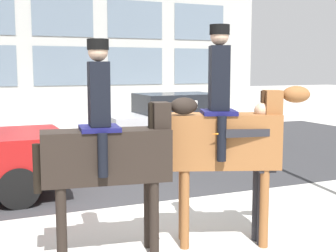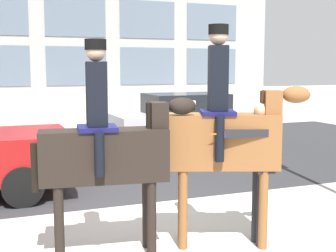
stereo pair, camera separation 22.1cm
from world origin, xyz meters
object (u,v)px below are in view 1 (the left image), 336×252
object	(u,v)px
mounted_horse_lead	(109,149)
street_car_far_lane	(179,119)
pedestrian_bystander	(260,161)
mounted_horse_companion	(226,134)

from	to	relation	value
mounted_horse_lead	street_car_far_lane	xyz separation A→B (m)	(3.83, 6.39, -0.48)
mounted_horse_lead	street_car_far_lane	size ratio (longest dim) A/B	0.60
mounted_horse_lead	street_car_far_lane	distance (m)	7.47
mounted_horse_lead	pedestrian_bystander	distance (m)	1.87
pedestrian_bystander	street_car_far_lane	bearing A→B (deg)	-96.49
mounted_horse_lead	mounted_horse_companion	bearing A→B (deg)	1.36
mounted_horse_lead	pedestrian_bystander	world-z (taller)	mounted_horse_lead
mounted_horse_lead	pedestrian_bystander	bearing A→B (deg)	-2.16
mounted_horse_lead	mounted_horse_companion	xyz separation A→B (m)	(1.43, -0.17, 0.11)
pedestrian_bystander	street_car_far_lane	distance (m)	7.03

